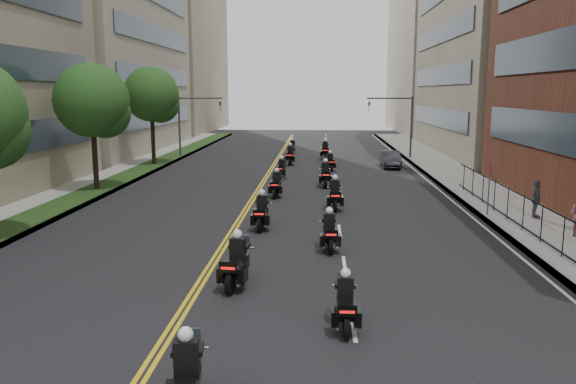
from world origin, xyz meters
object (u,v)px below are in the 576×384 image
Objects in this scene: pedestrian_c at (536,199)px; motorcycle_2 at (237,264)px; motorcycle_10 at (290,156)px; motorcycle_11 at (325,151)px; motorcycle_9 at (330,163)px; motorcycle_0 at (186,383)px; parked_sedan at (391,159)px; motorcycle_6 at (276,185)px; motorcycle_1 at (345,305)px; motorcycle_7 at (325,176)px; motorcycle_5 at (335,196)px; motorcycle_3 at (329,233)px; motorcycle_8 at (282,169)px; motorcycle_12 at (292,148)px; motorcycle_4 at (262,213)px.

motorcycle_2 is at bearing 134.61° from pedestrian_c.
motorcycle_10 is 4.72m from motorcycle_11.
motorcycle_9 is at bearing -45.12° from motorcycle_10.
pedestrian_c reaches higher than motorcycle_0.
motorcycle_10 is at bearing -127.83° from motorcycle_11.
parked_sedan is at bearing 80.26° from motorcycle_2.
parked_sedan is at bearing 61.03° from motorcycle_6.
motorcycle_7 is at bearing 90.52° from motorcycle_1.
motorcycle_0 is at bearing -100.28° from motorcycle_5.
motorcycle_11 is at bearing 90.00° from motorcycle_1.
motorcycle_2 is at bearing 84.28° from motorcycle_0.
motorcycle_5 is at bearing 83.86° from motorcycle_3.
motorcycle_1 is 29.19m from motorcycle_9.
motorcycle_6 is at bearing 133.48° from motorcycle_5.
motorcycle_12 is (0.03, 15.15, 0.01)m from motorcycle_8.
motorcycle_4 is 14.73m from motorcycle_8.
motorcycle_2 is at bearing -104.50° from motorcycle_9.
motorcycle_3 is at bearing -89.73° from motorcycle_11.
motorcycle_9 is at bearing 77.83° from motorcycle_0.
motorcycle_1 is 31.66m from parked_sedan.
pedestrian_c is at bearing -37.74° from motorcycle_8.
motorcycle_3 is at bearing 61.91° from motorcycle_2.
motorcycle_7 reaches higher than motorcycle_12.
parked_sedan is at bearing -43.65° from motorcycle_11.
motorcycle_6 is 4.64m from motorcycle_7.
parked_sedan is at bearing -8.10° from motorcycle_10.
motorcycle_5 is at bearing -88.73° from motorcycle_11.
motorcycle_3 is 1.26× the size of pedestrian_c.
motorcycle_12 is at bearing 100.12° from motorcycle_9.
motorcycle_0 reaches higher than motorcycle_8.
motorcycle_4 is 1.04× the size of motorcycle_6.
motorcycle_5 is 25.80m from motorcycle_12.
motorcycle_2 is (-0.10, 7.14, 0.03)m from motorcycle_0.
motorcycle_9 is 0.85× the size of motorcycle_10.
motorcycle_3 is 14.53m from motorcycle_7.
motorcycle_2 reaches higher than motorcycle_3.
motorcycle_6 is 15.47m from parked_sedan.
pedestrian_c reaches higher than motorcycle_8.
motorcycle_4 is at bearing -107.30° from motorcycle_9.
motorcycle_3 is 25.49m from motorcycle_10.
motorcycle_2 is 29.47m from parked_sedan.
parked_sedan is (5.02, 31.26, 0.04)m from motorcycle_1.
pedestrian_c is at bearing -60.84° from motorcycle_12.
motorcycle_2 is 29.61m from motorcycle_10.
motorcycle_5 is at bearing -77.97° from motorcycle_12.
motorcycle_11 is at bearing -47.62° from motorcycle_12.
motorcycle_1 is 32.73m from motorcycle_10.
motorcycle_0 is 36.36m from parked_sedan.
motorcycle_0 is 33.52m from motorcycle_9.
motorcycle_0 is at bearing -102.76° from motorcycle_9.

